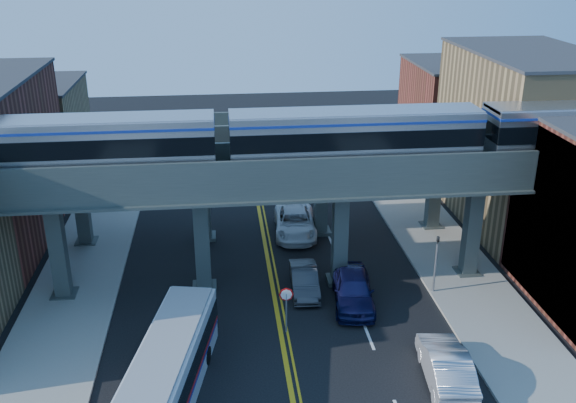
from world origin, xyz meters
The scene contains 18 objects.
ground centered at (0.00, 0.00, 0.00)m, with size 120.00×120.00×0.00m, color black.
sidewalk_west centered at (-11.50, 10.00, 0.08)m, with size 5.00×70.00×0.16m, color gray.
sidewalk_east centered at (11.50, 10.00, 0.08)m, with size 5.00×70.00×0.16m, color gray.
building_west_c centered at (-18.50, 29.00, 4.00)m, with size 8.00×10.00×8.00m, color #96794D.
building_east_b centered at (18.50, 16.00, 6.00)m, with size 8.00×14.00×12.00m, color #96794D.
building_east_c centered at (18.50, 29.00, 4.50)m, with size 8.00×10.00×9.00m, color brown.
mural_panel centered at (14.55, 4.00, 4.75)m, with size 0.10×9.50×9.50m, color teal.
elevated_viaduct_near centered at (0.00, 8.00, 6.47)m, with size 52.00×3.60×7.40m.
elevated_viaduct_far centered at (0.00, 15.00, 6.47)m, with size 52.00×3.60×7.40m.
transit_train centered at (4.65, 8.00, 9.09)m, with size 42.85×2.68×3.12m.
stop_sign centered at (0.30, 3.00, 1.76)m, with size 0.76×0.09×2.63m.
traffic_signal centered at (9.20, 6.00, 2.30)m, with size 0.15×0.18×4.10m.
transit_bus centered at (-5.47, -2.00, 1.43)m, with size 4.46×11.06×2.78m.
car_lane_a centered at (4.34, 5.42, 0.92)m, with size 2.18×5.41×1.84m, color #0F1037.
car_lane_b centered at (1.80, 7.09, 0.72)m, with size 1.52×4.36×1.44m, color #2E2E30.
car_lane_c centered at (2.22, 15.06, 0.83)m, with size 2.74×5.95×1.65m, color silver.
car_lane_d centered at (3.76, 24.24, 0.92)m, with size 2.58×6.35×1.84m, color #B7B8BC.
car_parked_curb centered at (7.18, -1.88, 0.88)m, with size 1.85×5.31×1.75m, color #AFAFB4.
Camera 1 is at (-2.76, -25.37, 18.99)m, focal length 40.00 mm.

